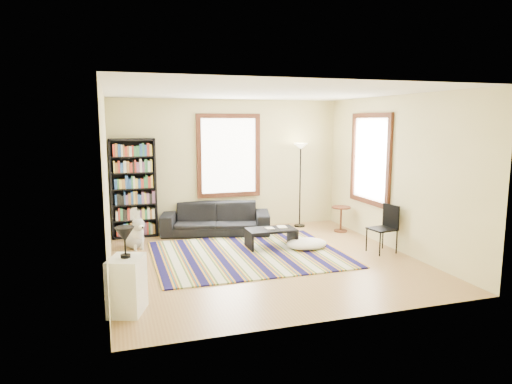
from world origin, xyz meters
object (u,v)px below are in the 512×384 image
object	(u,v)px
floor_cushion	(307,244)
floor_lamp	(300,185)
bookshelf	(134,188)
side_table	(341,219)
sofa	(216,219)
white_cabinet	(127,285)
folding_chair	(382,229)
coffee_table	(271,238)
dog	(134,233)

from	to	relation	value
floor_cushion	floor_lamp	world-z (taller)	floor_lamp
bookshelf	side_table	distance (m)	4.37
sofa	white_cabinet	world-z (taller)	white_cabinet
sofa	floor_lamp	distance (m)	2.04
side_table	white_cabinet	world-z (taller)	white_cabinet
floor_cushion	folding_chair	bearing A→B (deg)	-27.09
sofa	folding_chair	distance (m)	3.39
folding_chair	white_cabinet	distance (m)	4.65
floor_lamp	side_table	size ratio (longest dim) A/B	3.44
side_table	white_cabinet	distance (m)	5.39
floor_lamp	side_table	distance (m)	1.17
bookshelf	folding_chair	world-z (taller)	bookshelf
sofa	side_table	bearing A→B (deg)	1.96
coffee_table	side_table	distance (m)	1.99
bookshelf	floor_lamp	size ratio (longest dim) A/B	1.08
sofa	dog	xyz separation A→B (m)	(-1.69, -0.62, -0.03)
bookshelf	white_cabinet	distance (m)	3.90
floor_lamp	bookshelf	bearing A→B (deg)	177.27
floor_cushion	side_table	world-z (taller)	side_table
coffee_table	dog	size ratio (longest dim) A/B	1.54
bookshelf	folding_chair	size ratio (longest dim) A/B	2.33
bookshelf	white_cabinet	world-z (taller)	bookshelf
folding_chair	dog	xyz separation A→B (m)	(-4.23, 1.62, -0.14)
bookshelf	coffee_table	distance (m)	2.99
sofa	floor_cushion	bearing A→B (deg)	-35.16
coffee_table	floor_cushion	bearing A→B (deg)	-25.06
sofa	coffee_table	distance (m)	1.55
folding_chair	sofa	bearing A→B (deg)	130.19
bookshelf	floor_lamp	xyz separation A→B (m)	(3.57, -0.17, -0.07)
sofa	bookshelf	xyz separation A→B (m)	(-1.63, 0.27, 0.68)
floor_lamp	white_cabinet	size ratio (longest dim) A/B	2.66
floor_cushion	dog	size ratio (longest dim) A/B	1.33
floor_cushion	floor_lamp	xyz separation A→B (m)	(0.59, 1.73, 0.83)
coffee_table	side_table	bearing A→B (deg)	21.92
folding_chair	white_cabinet	bearing A→B (deg)	-171.81
coffee_table	white_cabinet	world-z (taller)	white_cabinet
coffee_table	dog	xyz separation A→B (m)	(-2.44, 0.73, 0.11)
white_cabinet	coffee_table	bearing A→B (deg)	59.00
folding_chair	floor_cushion	bearing A→B (deg)	144.44
dog	folding_chair	bearing A→B (deg)	-44.60
coffee_table	floor_cushion	world-z (taller)	coffee_table
side_table	sofa	bearing A→B (deg)	166.81
folding_chair	dog	distance (m)	4.54
floor_lamp	dog	size ratio (longest dim) A/B	3.19
floor_lamp	folding_chair	bearing A→B (deg)	-75.52
coffee_table	floor_cushion	size ratio (longest dim) A/B	1.16
bookshelf	coffee_table	world-z (taller)	bookshelf
sofa	floor_cushion	xyz separation A→B (m)	(1.35, -1.63, -0.23)
bookshelf	white_cabinet	xyz separation A→B (m)	(-0.28, -3.84, -0.65)
floor_cushion	white_cabinet	bearing A→B (deg)	-149.20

